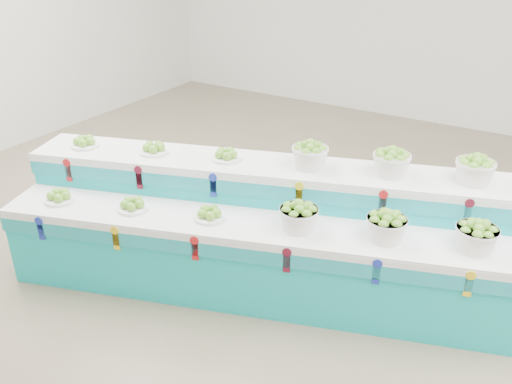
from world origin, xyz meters
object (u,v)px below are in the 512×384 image
at_px(basket_upper_right, 475,169).
at_px(display_stand, 256,230).
at_px(plate_upper_mid, 154,148).
at_px(basket_lower_left, 299,216).

bearing_deg(basket_upper_right, display_stand, -153.09).
bearing_deg(plate_upper_mid, basket_upper_right, 18.25).
xyz_separation_m(display_stand, plate_upper_mid, (-1.02, -0.06, 0.56)).
xyz_separation_m(plate_upper_mid, basket_upper_right, (2.54, 0.84, 0.06)).
distance_m(basket_lower_left, basket_upper_right, 1.42).
bearing_deg(basket_lower_left, display_stand, 165.38).
bearing_deg(display_stand, basket_lower_left, -32.87).
bearing_deg(display_stand, basket_upper_right, 8.67).
height_order(display_stand, basket_upper_right, basket_upper_right).
distance_m(display_stand, plate_upper_mid, 1.16).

